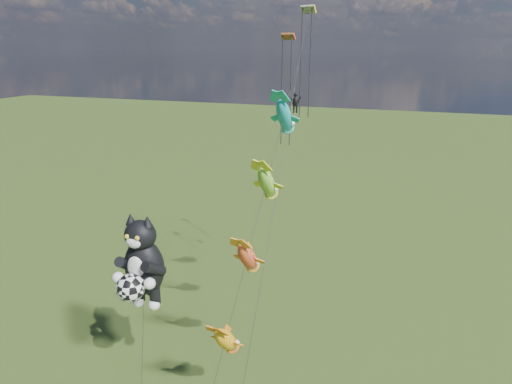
% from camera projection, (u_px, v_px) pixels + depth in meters
% --- Properties ---
extents(cat_kite_rig, '(2.90, 4.34, 11.93)m').
position_uv_depth(cat_kite_rig, '(141.00, 264.00, 25.17)').
color(cat_kite_rig, brown).
rests_on(cat_kite_rig, ground).
extents(fish_windsock_rig, '(1.84, 15.92, 19.96)m').
position_uv_depth(fish_windsock_rig, '(257.00, 219.00, 25.62)').
color(fish_windsock_rig, brown).
rests_on(fish_windsock_rig, ground).
extents(parafoil_rig, '(1.75, 17.54, 23.94)m').
position_uv_depth(parafoil_rig, '(295.00, 89.00, 30.98)').
color(parafoil_rig, brown).
rests_on(parafoil_rig, ground).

